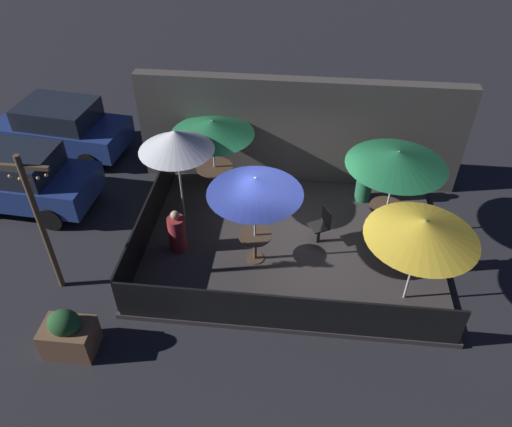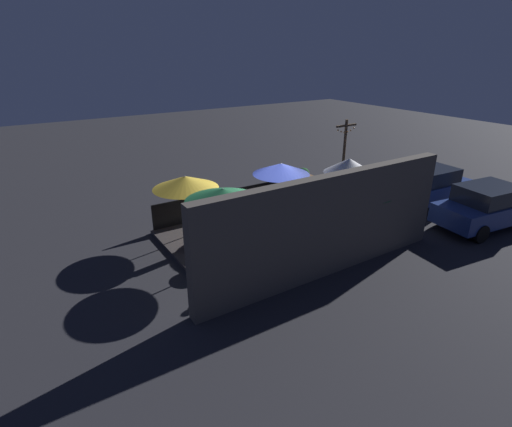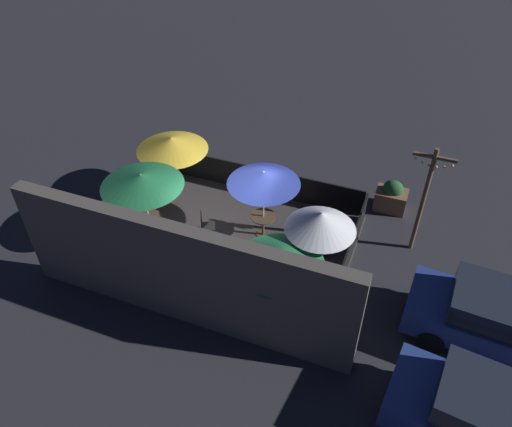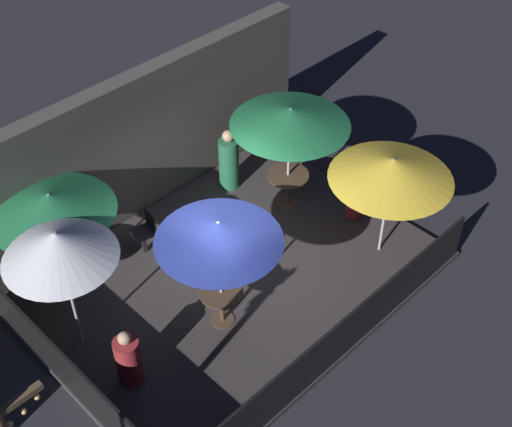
{
  "view_description": "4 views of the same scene",
  "coord_description": "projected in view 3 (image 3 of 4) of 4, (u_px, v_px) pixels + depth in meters",
  "views": [
    {
      "loc": [
        0.09,
        -8.86,
        8.28
      ],
      "look_at": [
        -0.8,
        -0.46,
        1.33
      ],
      "focal_mm": 35.0,
      "sensor_mm": 36.0,
      "label": 1
    },
    {
      "loc": [
        7.28,
        10.38,
        6.16
      ],
      "look_at": [
        0.8,
        0.23,
        1.16
      ],
      "focal_mm": 28.0,
      "sensor_mm": 36.0,
      "label": 2
    },
    {
      "loc": [
        -4.58,
        9.7,
        10.18
      ],
      "look_at": [
        -0.66,
        -0.43,
        1.05
      ],
      "focal_mm": 35.0,
      "sensor_mm": 36.0,
      "label": 3
    },
    {
      "loc": [
        -5.98,
        -6.62,
        9.69
      ],
      "look_at": [
        0.58,
        -0.05,
        1.34
      ],
      "focal_mm": 50.0,
      "sensor_mm": 36.0,
      "label": 4
    }
  ],
  "objects": [
    {
      "name": "fence_side_left",
      "position": [
        347.0,
        260.0,
        13.41
      ],
      "size": [
        0.05,
        4.99,
        0.95
      ],
      "color": "black",
      "rests_on": "patio_deck"
    },
    {
      "name": "patio_umbrella_0",
      "position": [
        264.0,
        178.0,
        13.54
      ],
      "size": [
        2.04,
        2.04,
        2.3
      ],
      "color": "#B2B2B7",
      "rests_on": "patio_deck"
    },
    {
      "name": "light_post",
      "position": [
        424.0,
        196.0,
        13.4
      ],
      "size": [
        1.1,
        0.12,
        3.41
      ],
      "color": "brown",
      "rests_on": "ground_plane"
    },
    {
      "name": "dining_table_0",
      "position": [
        263.0,
        220.0,
        14.52
      ],
      "size": [
        0.74,
        0.74,
        0.73
      ],
      "color": "#4C3828",
      "rests_on": "patio_deck"
    },
    {
      "name": "patio_chair_0",
      "position": [
        227.0,
        273.0,
        12.99
      ],
      "size": [
        0.47,
        0.47,
        0.94
      ],
      "rotation": [
        0.0,
        0.0,
        2.93
      ],
      "color": "black",
      "rests_on": "patio_deck"
    },
    {
      "name": "patio_umbrella_4",
      "position": [
        172.0,
        144.0,
        15.14
      ],
      "size": [
        2.2,
        2.2,
        2.16
      ],
      "color": "#B2B2B7",
      "rests_on": "patio_deck"
    },
    {
      "name": "parked_car_1",
      "position": [
        488.0,
        419.0,
        9.74
      ],
      "size": [
        4.02,
        2.14,
        1.62
      ],
      "rotation": [
        0.0,
        0.0,
        -0.12
      ],
      "color": "navy",
      "rests_on": "ground_plane"
    },
    {
      "name": "patio_umbrella_3",
      "position": [
        321.0,
        221.0,
        11.95
      ],
      "size": [
        1.76,
        1.76,
        2.49
      ],
      "color": "#B2B2B7",
      "rests_on": "patio_deck"
    },
    {
      "name": "dining_table_1",
      "position": [
        278.0,
        297.0,
        12.29
      ],
      "size": [
        0.98,
        0.98,
        0.73
      ],
      "color": "#4C3828",
      "rests_on": "patio_deck"
    },
    {
      "name": "building_wall",
      "position": [
        180.0,
        275.0,
        11.75
      ],
      "size": [
        8.59,
        0.36,
        3.03
      ],
      "color": "#4C4742",
      "rests_on": "ground_plane"
    },
    {
      "name": "patio_chair_1",
      "position": [
        206.0,
        226.0,
        14.42
      ],
      "size": [
        0.54,
        0.54,
        0.94
      ],
      "rotation": [
        0.0,
        0.0,
        -2.66
      ],
      "color": "black",
      "rests_on": "patio_deck"
    },
    {
      "name": "patron_2",
      "position": [
        322.0,
        241.0,
        13.96
      ],
      "size": [
        0.56,
        0.56,
        1.11
      ],
      "rotation": [
        0.0,
        0.0,
        4.21
      ],
      "color": "maroon",
      "rests_on": "patio_deck"
    },
    {
      "name": "dining_table_2",
      "position": [
        149.0,
        223.0,
        14.4
      ],
      "size": [
        0.84,
        0.84,
        0.75
      ],
      "color": "#4C3828",
      "rests_on": "patio_deck"
    },
    {
      "name": "patio_umbrella_2",
      "position": [
        142.0,
        180.0,
        13.42
      ],
      "size": [
        2.28,
        2.28,
        2.3
      ],
      "color": "#B2B2B7",
      "rests_on": "patio_deck"
    },
    {
      "name": "patio_deck",
      "position": [
        230.0,
        243.0,
        14.7
      ],
      "size": [
        6.99,
        5.19,
        0.12
      ],
      "color": "#383333",
      "rests_on": "ground_plane"
    },
    {
      "name": "patron_1",
      "position": [
        139.0,
        254.0,
        13.37
      ],
      "size": [
        0.57,
        0.57,
        1.38
      ],
      "rotation": [
        0.0,
        0.0,
        2.09
      ],
      "color": "#236642",
      "rests_on": "patio_deck"
    },
    {
      "name": "planter_box",
      "position": [
        391.0,
        197.0,
        15.73
      ],
      "size": [
        0.97,
        0.68,
        1.07
      ],
      "color": "brown",
      "rests_on": "ground_plane"
    },
    {
      "name": "ground_plane",
      "position": [
        230.0,
        244.0,
        14.74
      ],
      "size": [
        60.0,
        60.0,
        0.0
      ],
      "primitive_type": "plane",
      "color": "#26262B"
    },
    {
      "name": "parked_car_0",
      "position": [
        497.0,
        320.0,
        11.56
      ],
      "size": [
        4.13,
        2.0,
        1.62
      ],
      "rotation": [
        0.0,
        0.0,
        -0.07
      ],
      "color": "navy",
      "rests_on": "ground_plane"
    },
    {
      "name": "fence_front",
      "position": [
        261.0,
        180.0,
        16.18
      ],
      "size": [
        6.79,
        0.05,
        0.95
      ],
      "color": "black",
      "rests_on": "patio_deck"
    },
    {
      "name": "patron_0",
      "position": [
        150.0,
        195.0,
        15.45
      ],
      "size": [
        0.41,
        0.41,
        1.22
      ],
      "rotation": [
        0.0,
        0.0,
        5.05
      ],
      "color": "maroon",
      "rests_on": "patio_deck"
    },
    {
      "name": "patio_umbrella_1",
      "position": [
        280.0,
        258.0,
        11.44
      ],
      "size": [
        2.14,
        2.14,
        2.1
      ],
      "color": "#B2B2B7",
      "rests_on": "patio_deck"
    }
  ]
}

